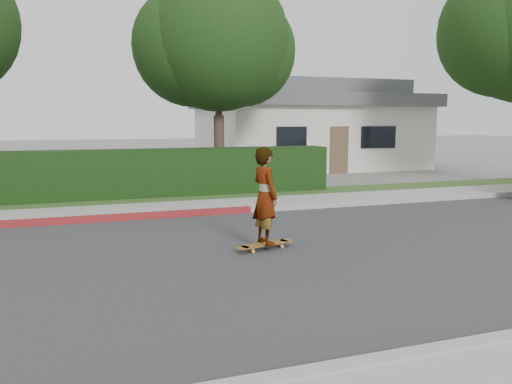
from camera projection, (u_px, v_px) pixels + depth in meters
ground at (269, 257)px, 8.63m from camera, size 120.00×120.00×0.00m
road at (269, 256)px, 8.63m from camera, size 60.00×8.00×0.01m
curb_near at (418, 358)px, 4.78m from camera, size 60.00×0.20×0.15m
curb_far at (212, 212)px, 12.45m from camera, size 60.00×0.20×0.15m
sidewalk_far at (204, 207)px, 13.30m from camera, size 60.00×1.60×0.12m
planting_strip at (191, 198)px, 14.80m from camera, size 60.00×1.60×0.10m
hedge at (84, 177)px, 14.30m from camera, size 15.00×1.00×1.50m
tree_center at (216, 45)px, 17.02m from camera, size 5.66×4.84×7.44m
house at (306, 126)px, 25.88m from camera, size 10.60×8.60×4.30m
skateboard at (265, 244)px, 9.05m from camera, size 1.21×0.53×0.11m
skateboarder at (265, 196)px, 8.92m from camera, size 0.53×0.70×1.74m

